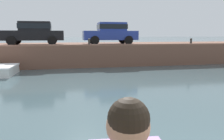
{
  "coord_description": "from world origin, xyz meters",
  "views": [
    {
      "loc": [
        -1.89,
        -1.36,
        2.08
      ],
      "look_at": [
        -0.75,
        4.28,
        1.14
      ],
      "focal_mm": 35.0,
      "sensor_mm": 36.0,
      "label": 1
    }
  ],
  "objects_px": {
    "car_left_inner_black": "(34,32)",
    "mooring_bollard_east": "(191,41)",
    "mooring_bollard_mid": "(89,42)",
    "car_centre_blue": "(110,32)"
  },
  "relations": [
    {
      "from": "mooring_bollard_mid",
      "to": "mooring_bollard_east",
      "type": "height_order",
      "value": "same"
    },
    {
      "from": "car_left_inner_black",
      "to": "mooring_bollard_east",
      "type": "relative_size",
      "value": 9.11
    },
    {
      "from": "mooring_bollard_mid",
      "to": "mooring_bollard_east",
      "type": "relative_size",
      "value": 1.0
    },
    {
      "from": "car_left_inner_black",
      "to": "mooring_bollard_mid",
      "type": "height_order",
      "value": "car_left_inner_black"
    },
    {
      "from": "car_left_inner_black",
      "to": "mooring_bollard_mid",
      "type": "distance_m",
      "value": 4.07
    },
    {
      "from": "car_left_inner_black",
      "to": "mooring_bollard_east",
      "type": "height_order",
      "value": "car_left_inner_black"
    },
    {
      "from": "car_centre_blue",
      "to": "mooring_bollard_mid",
      "type": "relative_size",
      "value": 8.64
    },
    {
      "from": "mooring_bollard_mid",
      "to": "car_left_inner_black",
      "type": "bearing_deg",
      "value": 151.36
    },
    {
      "from": "car_centre_blue",
      "to": "mooring_bollard_mid",
      "type": "distance_m",
      "value": 2.67
    },
    {
      "from": "car_centre_blue",
      "to": "mooring_bollard_east",
      "type": "bearing_deg",
      "value": -19.95
    }
  ]
}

